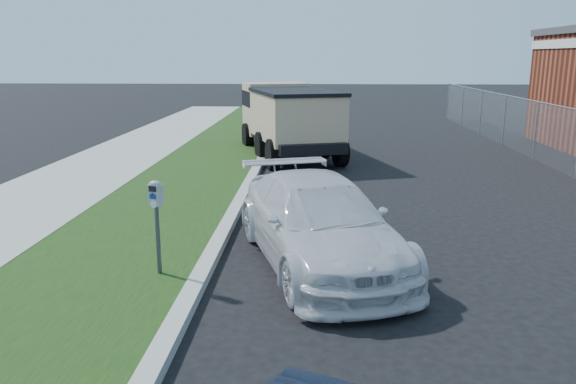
{
  "coord_description": "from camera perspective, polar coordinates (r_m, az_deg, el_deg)",
  "views": [
    {
      "loc": [
        -0.98,
        -7.96,
        3.17
      ],
      "look_at": [
        -1.4,
        1.0,
        1.0
      ],
      "focal_mm": 35.0,
      "sensor_mm": 36.0,
      "label": 1
    }
  ],
  "objects": [
    {
      "name": "dump_truck",
      "position": [
        18.48,
        -0.06,
        7.72
      ],
      "size": [
        3.73,
        6.16,
        2.27
      ],
      "rotation": [
        0.0,
        0.0,
        0.3
      ],
      "color": "black",
      "rests_on": "ground"
    },
    {
      "name": "streetside",
      "position": [
        11.4,
        -21.2,
        -3.15
      ],
      "size": [
        6.12,
        50.0,
        0.15
      ],
      "color": "gray",
      "rests_on": "ground"
    },
    {
      "name": "parking_meter",
      "position": [
        8.08,
        -13.25,
        -1.48
      ],
      "size": [
        0.22,
        0.18,
        1.37
      ],
      "rotation": [
        0.0,
        0.0,
        -0.35
      ],
      "color": "#3F4247",
      "rests_on": "ground"
    },
    {
      "name": "ground",
      "position": [
        8.63,
        9.11,
        -8.14
      ],
      "size": [
        120.0,
        120.0,
        0.0
      ],
      "primitive_type": "plane",
      "color": "black",
      "rests_on": "ground"
    },
    {
      "name": "white_wagon",
      "position": [
        8.8,
        3.11,
        -2.97
      ],
      "size": [
        3.16,
        4.94,
        1.33
      ],
      "primitive_type": "imported",
      "rotation": [
        0.0,
        0.0,
        0.31
      ],
      "color": "silver",
      "rests_on": "ground"
    }
  ]
}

